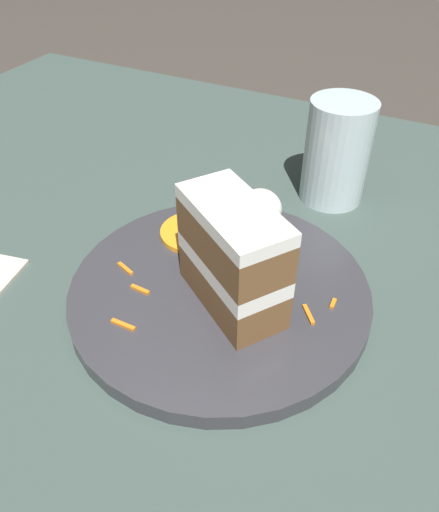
% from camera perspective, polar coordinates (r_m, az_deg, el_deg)
% --- Properties ---
extents(ground_plane, '(6.00, 6.00, 0.00)m').
position_cam_1_polar(ground_plane, '(0.57, -2.16, -1.92)').
color(ground_plane, '#38332D').
rests_on(ground_plane, ground).
extents(dining_table, '(1.26, 0.93, 0.02)m').
position_cam_1_polar(dining_table, '(0.57, -2.19, -0.98)').
color(dining_table, '#384742').
rests_on(dining_table, ground).
extents(plate, '(0.30, 0.30, 0.02)m').
position_cam_1_polar(plate, '(0.50, 0.00, -4.04)').
color(plate, '#333338').
rests_on(plate, dining_table).
extents(cake_slice, '(0.13, 0.11, 0.11)m').
position_cam_1_polar(cake_slice, '(0.45, 1.54, -0.10)').
color(cake_slice, brown).
rests_on(cake_slice, plate).
extents(cream_dollop, '(0.05, 0.04, 0.04)m').
position_cam_1_polar(cream_dollop, '(0.56, 4.73, 5.46)').
color(cream_dollop, white).
rests_on(cream_dollop, plate).
extents(orange_garnish, '(0.08, 0.08, 0.01)m').
position_cam_1_polar(orange_garnish, '(0.56, -2.93, 2.74)').
color(orange_garnish, orange).
rests_on(orange_garnish, plate).
extents(carrot_shreds_scatter, '(0.22, 0.15, 0.00)m').
position_cam_1_polar(carrot_shreds_scatter, '(0.49, -2.43, -4.07)').
color(carrot_shreds_scatter, orange).
rests_on(carrot_shreds_scatter, plate).
extents(drinking_glass, '(0.08, 0.08, 0.13)m').
position_cam_1_polar(drinking_glass, '(0.64, 13.15, 10.80)').
color(drinking_glass, silver).
rests_on(drinking_glass, dining_table).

